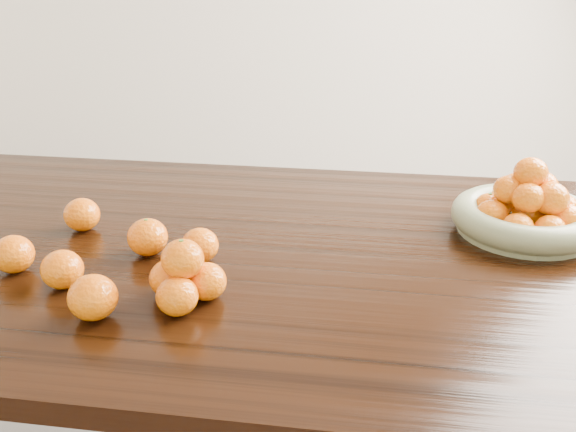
# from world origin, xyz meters

# --- Properties ---
(dining_table) EXTENTS (2.00, 1.00, 0.75)m
(dining_table) POSITION_xyz_m (0.00, 0.00, 0.66)
(dining_table) COLOR black
(dining_table) RESTS_ON ground
(fruit_bowl) EXTENTS (0.30, 0.30, 0.16)m
(fruit_bowl) POSITION_xyz_m (0.51, 0.15, 0.79)
(fruit_bowl) COLOR #727857
(fruit_bowl) RESTS_ON dining_table
(orange_pyramid) EXTENTS (0.13, 0.13, 0.11)m
(orange_pyramid) POSITION_xyz_m (-0.11, -0.23, 0.79)
(orange_pyramid) COLOR orange
(orange_pyramid) RESTS_ON dining_table
(loose_orange_0) EXTENTS (0.08, 0.08, 0.07)m
(loose_orange_0) POSITION_xyz_m (-0.23, -0.06, 0.79)
(loose_orange_0) COLOR orange
(loose_orange_0) RESTS_ON dining_table
(loose_orange_1) EXTENTS (0.08, 0.08, 0.07)m
(loose_orange_1) POSITION_xyz_m (-0.24, -0.29, 0.79)
(loose_orange_1) COLOR orange
(loose_orange_1) RESTS_ON dining_table
(loose_orange_2) EXTENTS (0.07, 0.07, 0.07)m
(loose_orange_2) POSITION_xyz_m (-0.12, -0.07, 0.78)
(loose_orange_2) COLOR orange
(loose_orange_2) RESTS_ON dining_table
(loose_orange_3) EXTENTS (0.07, 0.07, 0.07)m
(loose_orange_3) POSITION_xyz_m (-0.41, 0.03, 0.78)
(loose_orange_3) COLOR orange
(loose_orange_3) RESTS_ON dining_table
(loose_orange_4) EXTENTS (0.07, 0.07, 0.07)m
(loose_orange_4) POSITION_xyz_m (-0.45, -0.16, 0.78)
(loose_orange_4) COLOR orange
(loose_orange_4) RESTS_ON dining_table
(loose_orange_5) EXTENTS (0.07, 0.07, 0.07)m
(loose_orange_5) POSITION_xyz_m (-0.33, -0.21, 0.78)
(loose_orange_5) COLOR orange
(loose_orange_5) RESTS_ON dining_table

